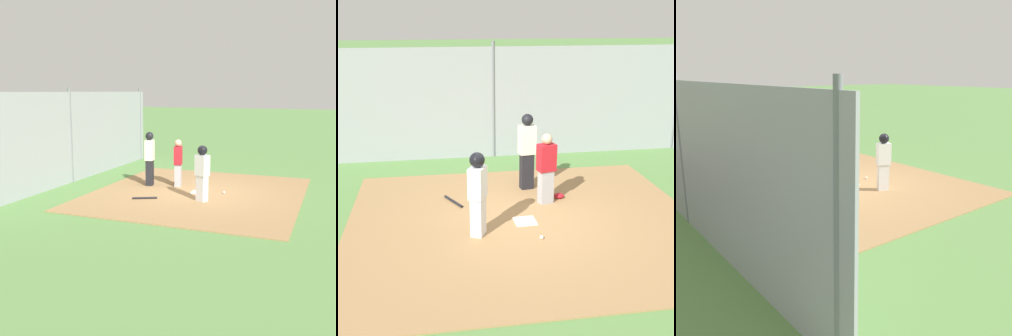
{
  "view_description": "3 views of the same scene",
  "coord_description": "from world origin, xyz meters",
  "views": [
    {
      "loc": [
        12.83,
        4.06,
        3.22
      ],
      "look_at": [
        0.15,
        -0.98,
        0.78
      ],
      "focal_mm": 46.11,
      "sensor_mm": 36.0,
      "label": 1
    },
    {
      "loc": [
        1.76,
        8.45,
        4.08
      ],
      "look_at": [
        0.18,
        -1.31,
        0.76
      ],
      "focal_mm": 49.44,
      "sensor_mm": 36.0,
      "label": 2
    },
    {
      "loc": [
        8.67,
        -6.98,
        3.37
      ],
      "look_at": [
        0.42,
        -0.55,
        0.72
      ],
      "focal_mm": 40.81,
      "sensor_mm": 36.0,
      "label": 3
    }
  ],
  "objects": [
    {
      "name": "umpire",
      "position": [
        -0.41,
        -1.87,
        1.01
      ],
      "size": [
        0.42,
        0.32,
        1.84
      ],
      "rotation": [
        0.0,
        0.0,
        1.73
      ],
      "color": "black",
      "rests_on": "dirt_infield"
    },
    {
      "name": "baseball_bat",
      "position": [
        1.4,
        -1.24,
        0.06
      ],
      "size": [
        0.39,
        0.7,
        0.06
      ],
      "primitive_type": "cylinder",
      "rotation": [
        0.0,
        1.57,
        5.18
      ],
      "color": "black",
      "rests_on": "dirt_infield"
    },
    {
      "name": "dirt_infield",
      "position": [
        0.0,
        0.0,
        0.01
      ],
      "size": [
        7.2,
        6.4,
        0.03
      ],
      "primitive_type": "cube",
      "color": "#9E774C",
      "rests_on": "ground_plane"
    },
    {
      "name": "ground_plane",
      "position": [
        0.0,
        0.0,
        0.0
      ],
      "size": [
        140.0,
        140.0,
        0.0
      ],
      "primitive_type": "plane",
      "color": "#5B8947"
    },
    {
      "name": "backstop_fence",
      "position": [
        0.0,
        -4.74,
        1.6
      ],
      "size": [
        12.0,
        0.1,
        3.35
      ],
      "color": "#93999E",
      "rests_on": "ground_plane"
    },
    {
      "name": "catcher_mask",
      "position": [
        -1.02,
        -1.12,
        0.09
      ],
      "size": [
        0.24,
        0.2,
        0.12
      ],
      "primitive_type": "ellipsoid",
      "color": "#B21923",
      "rests_on": "dirt_infield"
    },
    {
      "name": "catcher",
      "position": [
        -0.65,
        -0.93,
        0.86
      ],
      "size": [
        0.43,
        0.35,
        1.59
      ],
      "rotation": [
        0.0,
        0.0,
        1.82
      ],
      "color": "#9E9EA3",
      "rests_on": "dirt_infield"
    },
    {
      "name": "home_plate",
      "position": [
        0.0,
        0.0,
        0.04
      ],
      "size": [
        0.46,
        0.46,
        0.02
      ],
      "primitive_type": "cube",
      "rotation": [
        0.0,
        0.0,
        0.04
      ],
      "color": "white",
      "rests_on": "dirt_infield"
    },
    {
      "name": "runner",
      "position": [
        1.0,
        0.43,
        0.97
      ],
      "size": [
        0.4,
        0.46,
        1.65
      ],
      "rotation": [
        0.0,
        0.0,
        2.69
      ],
      "color": "silver",
      "rests_on": "dirt_infield"
    },
    {
      "name": "baseball",
      "position": [
        -0.16,
        0.81,
        0.07
      ],
      "size": [
        0.07,
        0.07,
        0.07
      ],
      "primitive_type": "sphere",
      "color": "white",
      "rests_on": "dirt_infield"
    }
  ]
}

